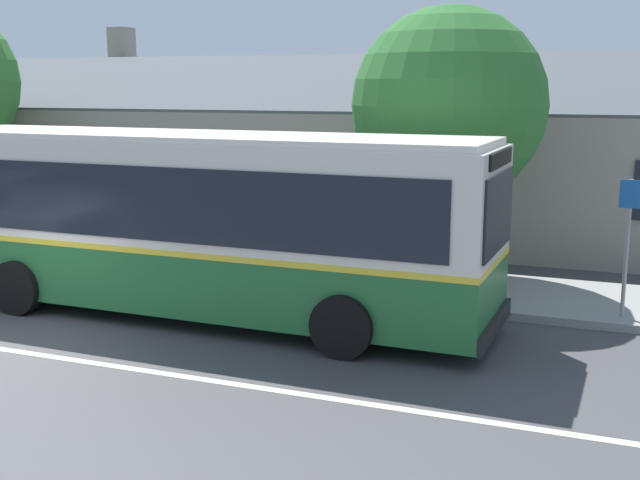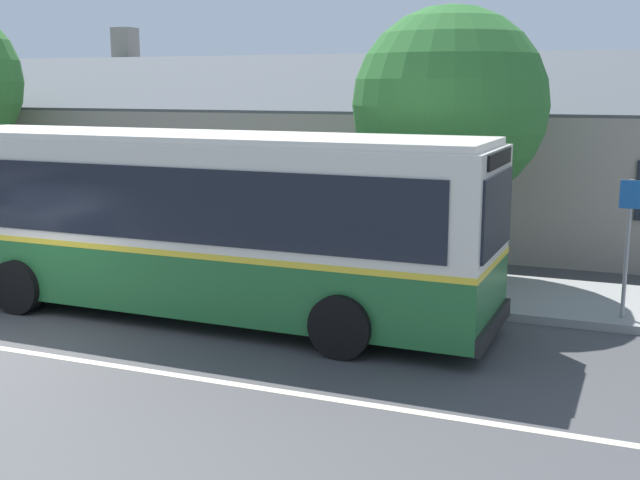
{
  "view_description": "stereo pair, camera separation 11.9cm",
  "coord_description": "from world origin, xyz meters",
  "px_view_note": "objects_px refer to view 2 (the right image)",
  "views": [
    {
      "loc": [
        9.36,
        -9.44,
        4.11
      ],
      "look_at": [
        3.97,
        4.32,
        1.25
      ],
      "focal_mm": 45.0,
      "sensor_mm": 36.0,
      "label": 1
    },
    {
      "loc": [
        9.47,
        -9.39,
        4.11
      ],
      "look_at": [
        3.97,
        4.32,
        1.25
      ],
      "focal_mm": 45.0,
      "sensor_mm": 36.0,
      "label": 2
    }
  ],
  "objects_px": {
    "transit_bus": "(193,219)",
    "street_tree_primary": "(448,113)",
    "bus_stop_sign": "(628,233)",
    "bench_by_building": "(15,234)"
  },
  "relations": [
    {
      "from": "transit_bus",
      "to": "bus_stop_sign",
      "type": "relative_size",
      "value": 4.55
    },
    {
      "from": "bench_by_building",
      "to": "transit_bus",
      "type": "bearing_deg",
      "value": -21.72
    },
    {
      "from": "transit_bus",
      "to": "bench_by_building",
      "type": "height_order",
      "value": "transit_bus"
    },
    {
      "from": "transit_bus",
      "to": "bench_by_building",
      "type": "xyz_separation_m",
      "value": [
        -6.55,
        2.61,
        -1.2
      ]
    },
    {
      "from": "transit_bus",
      "to": "street_tree_primary",
      "type": "bearing_deg",
      "value": 46.38
    },
    {
      "from": "bus_stop_sign",
      "to": "street_tree_primary",
      "type": "bearing_deg",
      "value": 153.63
    },
    {
      "from": "street_tree_primary",
      "to": "bus_stop_sign",
      "type": "xyz_separation_m",
      "value": [
        3.58,
        -1.77,
        -1.91
      ]
    },
    {
      "from": "transit_bus",
      "to": "street_tree_primary",
      "type": "distance_m",
      "value": 5.63
    },
    {
      "from": "transit_bus",
      "to": "street_tree_primary",
      "type": "xyz_separation_m",
      "value": [
        3.68,
        3.87,
        1.79
      ]
    },
    {
      "from": "street_tree_primary",
      "to": "bus_stop_sign",
      "type": "bearing_deg",
      "value": -26.37
    }
  ]
}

